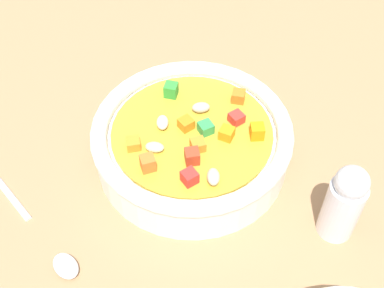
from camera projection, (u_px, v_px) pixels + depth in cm
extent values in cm
cube|color=#9E754F|center=(192.00, 164.00, 56.81)|extent=(140.00, 140.00, 2.00)
cylinder|color=white|center=(192.00, 146.00, 54.50)|extent=(20.44, 20.44, 4.06)
torus|color=white|center=(192.00, 131.00, 52.56)|extent=(20.93, 20.93, 1.72)
cylinder|color=gold|center=(192.00, 133.00, 52.80)|extent=(16.78, 16.78, 0.40)
cube|color=green|center=(171.00, 90.00, 55.53)|extent=(1.84, 1.84, 1.52)
cube|color=orange|center=(133.00, 144.00, 50.86)|extent=(1.90, 1.90, 1.07)
cube|color=red|center=(236.00, 118.00, 53.13)|extent=(1.64, 1.64, 1.07)
ellipsoid|color=beige|center=(201.00, 108.00, 54.13)|extent=(2.24, 2.18, 1.06)
cube|color=orange|center=(188.00, 122.00, 52.72)|extent=(1.61, 1.61, 1.13)
ellipsoid|color=beige|center=(162.00, 122.00, 52.77)|extent=(2.22, 2.20, 1.00)
ellipsoid|color=beige|center=(155.00, 147.00, 50.69)|extent=(2.06, 2.26, 0.87)
cube|color=red|center=(190.00, 177.00, 48.04)|extent=(1.65, 1.65, 1.29)
cube|color=orange|center=(198.00, 145.00, 50.71)|extent=(1.87, 1.87, 1.13)
cube|color=orange|center=(227.00, 133.00, 51.66)|extent=(1.70, 1.70, 1.21)
cube|color=orange|center=(257.00, 131.00, 51.61)|extent=(1.92, 1.92, 1.53)
cube|color=#BA3920|center=(192.00, 156.00, 49.55)|extent=(1.91, 1.91, 1.48)
cube|color=orange|center=(147.00, 163.00, 48.97)|extent=(1.85, 1.85, 1.58)
cube|color=orange|center=(238.00, 96.00, 55.11)|extent=(1.85, 1.85, 1.23)
ellipsoid|color=beige|center=(213.00, 177.00, 48.09)|extent=(2.23, 2.19, 1.23)
cube|color=green|center=(206.00, 128.00, 52.17)|extent=(1.75, 1.75, 1.17)
ellipsoid|color=silver|center=(68.00, 268.00, 46.98)|extent=(2.39, 3.25, 1.04)
cylinder|color=silver|center=(341.00, 209.00, 47.72)|extent=(3.50, 3.50, 6.85)
sphere|color=silver|center=(352.00, 183.00, 44.50)|extent=(3.15, 3.15, 3.15)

